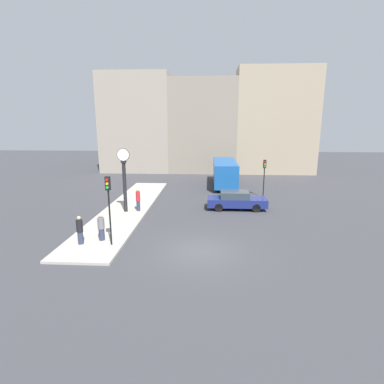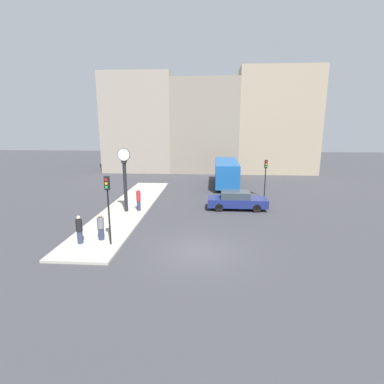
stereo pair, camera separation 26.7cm
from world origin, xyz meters
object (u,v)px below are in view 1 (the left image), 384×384
Objects in this scene: sedan_car at (236,200)px; traffic_light_near at (109,197)px; traffic_light_far at (264,171)px; street_clock at (124,179)px; pedestrian_grey_jacket at (101,227)px; bus_distant at (225,172)px; pedestrian_black_jacket at (80,230)px; pedestrian_red_top at (138,199)px.

traffic_light_near is (-7.73, -8.20, 2.20)m from sedan_car.
sedan_car is 1.22× the size of traffic_light_near.
traffic_light_far reaches higher than sedan_car.
street_clock is at bearing -153.96° from traffic_light_far.
pedestrian_grey_jacket is (-11.41, -11.55, -1.65)m from traffic_light_far.
bus_distant is 13.80m from street_clock.
sedan_car is at bearing 10.71° from street_clock.
traffic_light_near reaches higher than pedestrian_black_jacket.
traffic_light_near reaches higher than pedestrian_grey_jacket.
pedestrian_black_jacket is (-9.52, -8.18, 0.21)m from sedan_car.
pedestrian_red_top is at bearing 75.45° from pedestrian_black_jacket.
traffic_light_far is at bearing -57.69° from bus_distant.
sedan_car is at bearing 41.49° from pedestrian_grey_jacket.
traffic_light_near is 2.68m from pedestrian_black_jacket.
street_clock is (-11.60, -5.67, 0.12)m from traffic_light_far.
pedestrian_grey_jacket is at bearing -88.13° from street_clock.
street_clock is at bearing -169.29° from sedan_car.
pedestrian_grey_jacket is (0.19, -5.89, -1.77)m from street_clock.
pedestrian_black_jacket is at bearing -104.55° from pedestrian_red_top.
pedestrian_grey_jacket is 6.16m from pedestrian_red_top.
traffic_light_far is at bearing 44.49° from pedestrian_black_jacket.
street_clock is 6.15m from pedestrian_grey_jacket.
traffic_light_near reaches higher than bus_distant.
traffic_light_far is (10.62, 12.22, -0.37)m from traffic_light_near.
pedestrian_black_jacket is at bearing 179.34° from traffic_light_near.
pedestrian_grey_jacket is (-8.02, -16.92, -0.66)m from bus_distant.
sedan_car is 5.28m from traffic_light_far.
pedestrian_grey_jacket is at bearing -96.98° from pedestrian_red_top.
sedan_car is 11.37m from pedestrian_grey_jacket.
street_clock is 6.80m from pedestrian_black_jacket.
pedestrian_red_top reaches higher than sedan_car.
bus_distant reaches higher than pedestrian_red_top.
pedestrian_grey_jacket is at bearing -115.35° from bus_distant.
sedan_car is 9.08m from street_clock.
traffic_light_far is at bearing 48.99° from traffic_light_near.
pedestrian_black_jacket is at bearing -97.10° from street_clock.
sedan_car is 12.55m from pedestrian_black_jacket.
traffic_light_near reaches higher than pedestrian_red_top.
traffic_light_near is 2.45× the size of pedestrian_grey_jacket.
traffic_light_far is at bearing 54.26° from sedan_car.
traffic_light_near reaches higher than sedan_car.
bus_distant is 19.76m from pedestrian_black_jacket.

